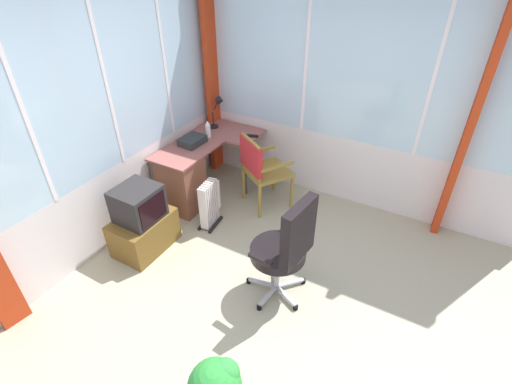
{
  "coord_description": "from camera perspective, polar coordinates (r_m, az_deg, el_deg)",
  "views": [
    {
      "loc": [
        -1.92,
        -0.91,
        2.8
      ],
      "look_at": [
        0.89,
        0.66,
        0.58
      ],
      "focal_mm": 26.22,
      "sensor_mm": 36.0,
      "label": 1
    }
  ],
  "objects": [
    {
      "name": "paper_tray",
      "position": [
        4.59,
        -9.68,
        7.73
      ],
      "size": [
        0.31,
        0.24,
        0.09
      ],
      "primitive_type": "cube",
      "rotation": [
        0.0,
        0.0,
        -0.05
      ],
      "color": "#252B2C",
      "rests_on": "desk"
    },
    {
      "name": "east_window_panel",
      "position": [
        4.35,
        15.91,
        14.27
      ],
      "size": [
        0.07,
        3.99,
        2.78
      ],
      "color": "silver",
      "rests_on": "ground"
    },
    {
      "name": "tv_remote",
      "position": [
        4.72,
        -0.58,
        8.56
      ],
      "size": [
        0.08,
        0.16,
        0.02
      ],
      "primitive_type": "cube",
      "rotation": [
        0.0,
        0.0,
        0.27
      ],
      "color": "black",
      "rests_on": "desk"
    },
    {
      "name": "space_heater",
      "position": [
        4.29,
        -7.02,
        -1.69
      ],
      "size": [
        0.36,
        0.2,
        0.57
      ],
      "color": "silver",
      "rests_on": "ground"
    },
    {
      "name": "north_window_panel",
      "position": [
        3.78,
        -25.86,
        9.12
      ],
      "size": [
        4.11,
        0.07,
        2.78
      ],
      "color": "silver",
      "rests_on": "ground"
    },
    {
      "name": "curtain_corner",
      "position": [
        5.01,
        -6.78,
        17.34
      ],
      "size": [
        0.23,
        0.08,
        2.68
      ],
      "primitive_type": "cube",
      "rotation": [
        0.0,
        0.0,
        0.04
      ],
      "color": "#BC3617",
      "rests_on": "ground"
    },
    {
      "name": "ground",
      "position": [
        3.54,
        2.41,
        -18.58
      ],
      "size": [
        5.11,
        4.99,
        0.06
      ],
      "primitive_type": "cube",
      "color": "#A09A81"
    },
    {
      "name": "desk",
      "position": [
        4.58,
        -10.84,
        2.18
      ],
      "size": [
        1.36,
        0.84,
        0.72
      ],
      "color": "#8E504A",
      "rests_on": "ground"
    },
    {
      "name": "desk_lamp",
      "position": [
        4.94,
        -5.68,
        12.83
      ],
      "size": [
        0.23,
        0.2,
        0.4
      ],
      "color": "black",
      "rests_on": "desk"
    },
    {
      "name": "spray_bottle",
      "position": [
        4.71,
        -7.35,
        9.48
      ],
      "size": [
        0.06,
        0.06,
        0.22
      ],
      "color": "silver",
      "rests_on": "desk"
    },
    {
      "name": "tv_on_stand",
      "position": [
        4.08,
        -16.94,
        -4.44
      ],
      "size": [
        0.64,
        0.45,
        0.76
      ],
      "color": "brown",
      "rests_on": "ground"
    },
    {
      "name": "curtain_east_far",
      "position": [
        4.2,
        30.09,
        9.48
      ],
      "size": [
        0.23,
        0.08,
        2.68
      ],
      "primitive_type": "cube",
      "rotation": [
        0.0,
        0.0,
        0.06
      ],
      "color": "#BC3617",
      "rests_on": "ground"
    },
    {
      "name": "wooden_armchair",
      "position": [
        4.37,
        0.37,
        4.22
      ],
      "size": [
        0.67,
        0.67,
        0.93
      ],
      "color": "olive",
      "rests_on": "ground"
    },
    {
      "name": "office_chair",
      "position": [
        3.23,
        4.71,
        -8.12
      ],
      "size": [
        0.61,
        0.57,
        1.09
      ],
      "color": "#B7B7BF",
      "rests_on": "ground"
    }
  ]
}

